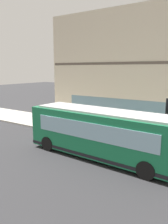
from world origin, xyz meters
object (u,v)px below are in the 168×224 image
Objects in this scene: fire_hydrant at (97,125)px; pedestrian_near_hydrant at (106,118)px; traffic_light_near_corner at (168,115)px; pedestrian_by_light_pole at (50,112)px; city_bus_nearside at (101,134)px.

pedestrian_near_hydrant is at bearing -38.69° from fire_hydrant.
traffic_light_near_corner is 6.88m from pedestrian_near_hydrant.
fire_hydrant is at bearing -90.05° from pedestrian_by_light_pole.
pedestrian_by_light_pole is at bearing 79.98° from traffic_light_near_corner.
city_bus_nearside is at bearing -153.93° from pedestrian_near_hydrant.
fire_hydrant is 1.03m from pedestrian_near_hydrant.
traffic_light_near_corner reaches higher than city_bus_nearside.
traffic_light_near_corner is at bearing -108.13° from fire_hydrant.
city_bus_nearside is 10.41m from pedestrian_by_light_pole.
pedestrian_near_hydrant is (5.81, 2.84, -0.41)m from city_bus_nearside.
pedestrian_by_light_pole is at bearing 95.84° from pedestrian_near_hydrant.
traffic_light_near_corner is 12.57m from pedestrian_by_light_pole.
fire_hydrant is 5.70m from pedestrian_by_light_pole.
fire_hydrant is at bearing 141.31° from pedestrian_near_hydrant.
fire_hydrant is at bearing 32.94° from city_bus_nearside.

